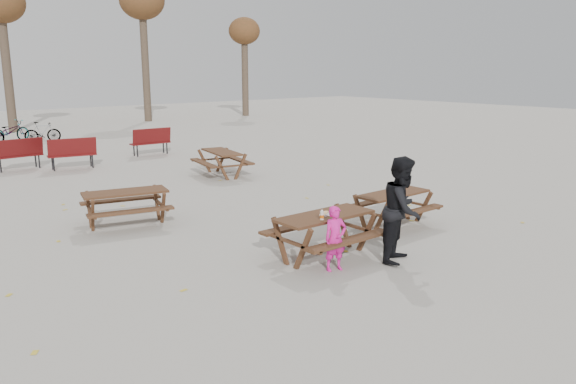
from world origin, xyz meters
TOP-DOWN VIEW (x-y plane):
  - ground at (0.00, 0.00)m, footprint 80.00×80.00m
  - main_picnic_table at (0.00, 0.00)m, footprint 1.80×1.45m
  - food_tray at (-0.05, -0.07)m, footprint 0.18×0.11m
  - bread_roll at (-0.05, -0.07)m, footprint 0.14×0.06m
  - soda_bottle at (-0.28, -0.23)m, footprint 0.07×0.07m
  - child at (-0.30, -0.58)m, footprint 0.45×0.36m
  - adult at (0.90, -0.96)m, footprint 1.09×0.99m
  - picnic_table_east at (2.46, 0.55)m, footprint 1.69×1.37m
  - picnic_table_north at (-1.82, 4.15)m, footprint 1.97×1.72m
  - picnic_table_far at (2.76, 7.54)m, footprint 1.74×2.01m
  - park_bench_row at (-0.97, 12.09)m, footprint 9.25×2.12m
  - fallen_leaves at (0.50, 2.50)m, footprint 11.00×11.00m

SIDE VIEW (x-z plane):
  - ground at x=0.00m, z-range 0.00..0.00m
  - fallen_leaves at x=0.50m, z-range 0.00..0.01m
  - picnic_table_east at x=2.46m, z-range 0.00..0.72m
  - picnic_table_north at x=-1.82m, z-range 0.00..0.73m
  - picnic_table_far at x=2.76m, z-range 0.00..0.76m
  - park_bench_row at x=-0.97m, z-range 0.00..1.03m
  - child at x=-0.30m, z-range 0.00..1.08m
  - main_picnic_table at x=0.00m, z-range 0.20..0.97m
  - food_tray at x=-0.05m, z-range 0.78..0.81m
  - bread_roll at x=-0.05m, z-range 0.81..0.86m
  - soda_bottle at x=-0.28m, z-range 0.76..0.93m
  - adult at x=0.90m, z-range 0.00..1.81m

